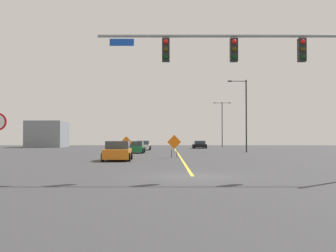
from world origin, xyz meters
name	(u,v)px	position (x,y,z in m)	size (l,w,h in m)	color
ground	(195,176)	(0.00, 0.00, 0.00)	(168.15, 168.15, 0.00)	#38383A
road_centre_stripe	(177,149)	(0.00, 46.71, 0.00)	(0.16, 93.42, 0.01)	yellow
traffic_signal_assembly	(274,60)	(3.57, -0.02, 5.21)	(12.38, 0.44, 6.91)	gray
stop_sign	(0,132)	(-8.32, -1.11, 1.96)	(0.76, 0.07, 2.78)	gray
street_lamp_mid_right	(247,112)	(8.08, 31.97, 4.80)	(2.27, 0.24, 8.67)	black
street_lamp_near_right	(224,121)	(9.33, 63.43, 5.07)	(3.37, 0.24, 8.65)	black
construction_sign_right_shoulder	(128,143)	(-5.54, 26.35, 1.19)	(1.28, 0.10, 1.91)	orange
construction_sign_median_far	(176,143)	(-0.56, 18.25, 1.27)	(1.22, 0.34, 2.00)	orange
car_orange_far	(120,151)	(-4.95, 13.57, 0.69)	(2.24, 4.43, 1.48)	orange
car_black_near	(202,145)	(4.12, 51.90, 0.58)	(2.24, 4.16, 1.26)	black
car_green_approaching	(137,147)	(-4.84, 29.94, 0.64)	(2.13, 4.12, 1.36)	#196B38
car_white_mid	(145,146)	(-4.65, 42.31, 0.64)	(2.08, 4.22, 1.34)	white
roadside_building_west	(50,134)	(-23.85, 61.64, 2.44)	(6.66, 7.47, 4.88)	gray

